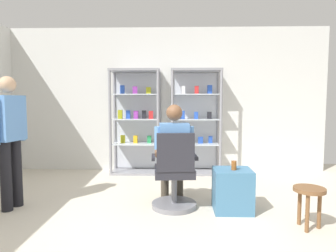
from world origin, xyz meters
The scene contains 10 objects.
ground_plane centered at (0.00, 0.00, 0.00)m, with size 7.20×7.20×0.00m, color beige.
back_wall centered at (0.00, 3.00, 1.35)m, with size 6.00×0.10×2.70m, color silver.
display_cabinet_left centered at (-0.55, 2.76, 0.96)m, with size 0.90×0.45×1.90m.
display_cabinet_right centered at (0.55, 2.76, 0.96)m, with size 0.90×0.45×1.90m.
office_chair centered at (0.18, 0.89, 0.39)m, with size 0.58×0.56×0.96m.
seated_shopkeeper centered at (0.16, 1.05, 0.71)m, with size 0.51×0.59×1.29m.
storage_crate centered at (0.88, 0.85, 0.26)m, with size 0.45×0.41×0.51m, color teal.
tea_glass centered at (0.88, 0.82, 0.57)m, with size 0.06×0.06×0.11m, color brown.
standing_customer centered at (-1.84, 0.86, 0.93)m, with size 0.28×0.51×1.63m.
wooden_stool centered at (1.58, 0.37, 0.35)m, with size 0.32×0.32×0.44m.
Camera 1 is at (0.20, -2.66, 1.33)m, focal length 31.53 mm.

